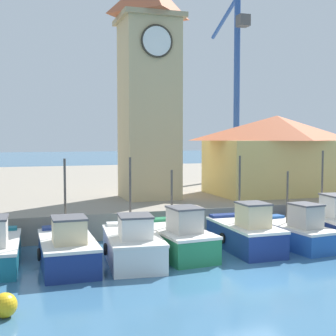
% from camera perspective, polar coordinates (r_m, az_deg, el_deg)
% --- Properties ---
extents(ground_plane, '(300.00, 300.00, 0.00)m').
position_cam_1_polar(ground_plane, '(18.19, 10.79, -13.15)').
color(ground_plane, '#386689').
extents(quay_wharf, '(120.00, 40.00, 1.38)m').
position_cam_1_polar(quay_wharf, '(44.37, -7.00, -2.13)').
color(quay_wharf, gray).
rests_on(quay_wharf, ground).
extents(fishing_boat_left_inner, '(2.22, 4.74, 4.39)m').
position_cam_1_polar(fishing_boat_left_inner, '(19.65, -12.17, -9.60)').
color(fishing_boat_left_inner, navy).
rests_on(fishing_boat_left_inner, ground).
extents(fishing_boat_mid_left, '(2.57, 4.89, 4.41)m').
position_cam_1_polar(fishing_boat_mid_left, '(20.00, -4.34, -9.29)').
color(fishing_boat_mid_left, silver).
rests_on(fishing_boat_mid_left, ground).
extents(fishing_boat_center, '(2.44, 4.87, 3.77)m').
position_cam_1_polar(fishing_boat_center, '(21.11, 1.16, -8.52)').
color(fishing_boat_center, '#237A4C').
rests_on(fishing_boat_center, ground).
extents(fishing_boat_mid_right, '(2.13, 4.61, 4.39)m').
position_cam_1_polar(fishing_boat_mid_right, '(22.29, 9.40, -7.84)').
color(fishing_boat_mid_right, navy).
rests_on(fishing_boat_mid_right, ground).
extents(fishing_boat_right_inner, '(2.34, 4.67, 3.60)m').
position_cam_1_polar(fishing_boat_right_inner, '(23.49, 15.25, -7.52)').
color(fishing_boat_right_inner, '#2356A8').
rests_on(fishing_boat_right_inner, ground).
extents(fishing_boat_right_outer, '(2.51, 5.10, 4.56)m').
position_cam_1_polar(fishing_boat_right_outer, '(25.61, 18.96, -6.40)').
color(fishing_boat_right_outer, navy).
rests_on(fishing_boat_right_outer, ground).
extents(clock_tower, '(3.85, 3.85, 15.51)m').
position_cam_1_polar(clock_tower, '(29.90, -2.34, 10.37)').
color(clock_tower, tan).
rests_on(clock_tower, quay_wharf).
extents(warehouse_right, '(9.18, 5.96, 5.34)m').
position_cam_1_polar(warehouse_right, '(32.86, 13.09, 1.70)').
color(warehouse_right, tan).
rests_on(warehouse_right, quay_wharf).
extents(port_crane_near, '(2.00, 8.51, 16.75)m').
position_cam_1_polar(port_crane_near, '(43.97, 8.28, 7.06)').
color(port_crane_near, navy).
rests_on(port_crane_near, quay_wharf).
extents(mooring_buoy, '(0.73, 0.73, 0.73)m').
position_cam_1_polar(mooring_buoy, '(15.04, -19.29, -15.51)').
color(mooring_buoy, gold).
rests_on(mooring_buoy, ground).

